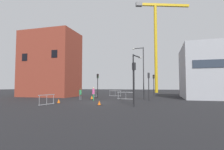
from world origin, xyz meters
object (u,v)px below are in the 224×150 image
(traffic_light_crosswalk, at_px, (98,82))
(pedestrian_waiting, at_px, (80,93))
(construction_crane, at_px, (156,35))
(streetlamp_short, at_px, (135,73))
(traffic_cone_striped, at_px, (92,97))
(streetlamp_tall, at_px, (142,69))
(pedestrian_walking, at_px, (93,93))
(traffic_cone_on_verge, at_px, (99,103))
(traffic_cone_by_barrier, at_px, (59,101))
(traffic_light_far, at_px, (154,82))
(traffic_light_near, at_px, (149,82))
(traffic_light_verge, at_px, (134,77))

(traffic_light_crosswalk, height_order, pedestrian_waiting, traffic_light_crosswalk)
(construction_crane, xyz_separation_m, streetlamp_short, (-1.38, -34.13, -13.81))
(construction_crane, distance_m, traffic_cone_striped, 34.53)
(streetlamp_tall, relative_size, traffic_cone_striped, 14.64)
(pedestrian_walking, relative_size, traffic_cone_on_verge, 3.81)
(streetlamp_tall, relative_size, pedestrian_waiting, 4.68)
(traffic_cone_striped, relative_size, traffic_cone_on_verge, 1.10)
(streetlamp_short, relative_size, traffic_cone_striped, 10.48)
(traffic_cone_by_barrier, bearing_deg, traffic_light_far, 59.03)
(traffic_light_near, distance_m, pedestrian_walking, 7.62)
(pedestrian_walking, distance_m, pedestrian_waiting, 1.80)
(construction_crane, xyz_separation_m, streetlamp_tall, (-1.25, -27.76, -12.73))
(traffic_light_near, bearing_deg, construction_crane, 89.58)
(streetlamp_tall, xyz_separation_m, traffic_cone_on_verge, (-3.42, -8.74, -4.23))
(pedestrian_walking, height_order, pedestrian_waiting, pedestrian_walking)
(construction_crane, relative_size, traffic_light_verge, 6.39)
(traffic_cone_on_verge, bearing_deg, traffic_cone_striped, 117.35)
(streetlamp_tall, distance_m, traffic_light_far, 8.63)
(traffic_light_verge, xyz_separation_m, traffic_cone_on_verge, (-3.64, 0.42, -2.58))
(traffic_light_verge, relative_size, pedestrian_waiting, 2.58)
(traffic_light_verge, height_order, traffic_light_near, traffic_light_verge)
(streetlamp_tall, xyz_separation_m, traffic_cone_by_barrier, (-8.62, -7.96, -4.22))
(construction_crane, height_order, traffic_light_verge, construction_crane)
(pedestrian_waiting, distance_m, traffic_cone_on_verge, 6.92)
(streetlamp_short, xyz_separation_m, traffic_light_near, (1.16, 4.75, -0.84))
(traffic_light_near, bearing_deg, pedestrian_walking, -167.59)
(traffic_light_crosswalk, bearing_deg, traffic_light_near, -20.89)
(traffic_light_crosswalk, relative_size, traffic_cone_striped, 7.60)
(traffic_light_crosswalk, xyz_separation_m, traffic_cone_on_verge, (4.05, -10.35, -2.44))
(traffic_light_far, relative_size, traffic_cone_by_barrier, 8.37)
(pedestrian_walking, bearing_deg, pedestrian_waiting, -167.40)
(traffic_light_far, relative_size, pedestrian_waiting, 2.50)
(traffic_light_far, distance_m, traffic_cone_on_verge, 17.90)
(traffic_light_far, xyz_separation_m, traffic_cone_by_barrier, (-9.81, -16.34, -2.50))
(streetlamp_tall, distance_m, traffic_light_near, 2.72)
(streetlamp_tall, distance_m, traffic_cone_striped, 8.56)
(construction_crane, bearing_deg, streetlamp_tall, -92.58)
(streetlamp_short, xyz_separation_m, traffic_light_verge, (0.35, -2.78, -0.57))
(construction_crane, height_order, streetlamp_tall, construction_crane)
(traffic_light_crosswalk, xyz_separation_m, pedestrian_walking, (1.20, -4.85, -1.61))
(traffic_light_near, bearing_deg, traffic_light_crosswalk, 159.11)
(traffic_light_near, height_order, traffic_cone_by_barrier, traffic_light_near)
(traffic_light_far, xyz_separation_m, traffic_cone_on_verge, (-4.60, -17.11, -2.51))
(streetlamp_tall, height_order, traffic_light_near, streetlamp_tall)
(traffic_light_near, bearing_deg, traffic_cone_by_barrier, -146.71)
(pedestrian_waiting, bearing_deg, traffic_cone_by_barrier, -97.88)
(traffic_light_far, relative_size, traffic_light_near, 1.09)
(pedestrian_waiting, height_order, traffic_cone_striped, pedestrian_waiting)
(construction_crane, bearing_deg, traffic_cone_by_barrier, -105.44)
(construction_crane, distance_m, traffic_light_verge, 39.63)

